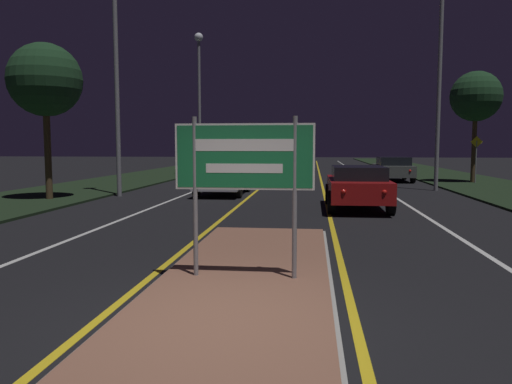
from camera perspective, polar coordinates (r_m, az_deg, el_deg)
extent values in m
plane|color=black|center=(5.74, -3.89, -15.31)|extent=(160.00, 160.00, 0.00)
cube|color=#999993|center=(7.47, -1.32, -10.19)|extent=(2.58, 8.76, 0.05)
cube|color=brown|center=(7.46, -1.32, -10.00)|extent=(2.46, 8.64, 0.10)
cube|color=black|center=(27.44, -16.01, 1.01)|extent=(5.00, 100.00, 0.08)
cube|color=black|center=(26.76, 25.02, 0.61)|extent=(5.00, 100.00, 0.08)
cube|color=gold|center=(30.45, 1.81, 1.56)|extent=(0.12, 70.00, 0.01)
cube|color=gold|center=(30.36, 7.40, 1.50)|extent=(0.12, 70.00, 0.01)
cube|color=silver|center=(30.79, -3.23, 1.59)|extent=(0.12, 70.00, 0.01)
cube|color=silver|center=(30.52, 12.51, 1.44)|extent=(0.12, 70.00, 0.01)
cube|color=silver|center=(31.43, -8.63, 1.62)|extent=(0.10, 70.00, 0.01)
cube|color=silver|center=(30.98, 18.04, 1.36)|extent=(0.10, 70.00, 0.01)
cylinder|color=gray|center=(7.37, -6.96, -0.57)|extent=(0.07, 0.07, 2.34)
cylinder|color=gray|center=(7.17, 4.44, -0.71)|extent=(0.07, 0.07, 2.34)
cube|color=#19703D|center=(7.19, -1.35, 4.06)|extent=(2.02, 0.04, 0.95)
cube|color=white|center=(7.17, -1.37, 4.06)|extent=(2.02, 0.00, 0.95)
cube|color=#19703D|center=(7.17, -1.37, 4.06)|extent=(1.96, 0.01, 0.90)
cube|color=white|center=(7.16, -1.38, 5.39)|extent=(1.42, 0.01, 0.17)
cube|color=white|center=(7.17, -1.37, 2.73)|extent=(1.11, 0.01, 0.13)
cylinder|color=gray|center=(20.69, -15.66, 12.95)|extent=(0.18, 0.18, 9.65)
cylinder|color=gray|center=(32.61, -6.48, 9.40)|extent=(0.18, 0.18, 8.68)
sphere|color=white|center=(33.23, -6.57, 17.17)|extent=(0.55, 0.55, 0.55)
cylinder|color=gray|center=(23.82, 20.22, 11.74)|extent=(0.18, 0.18, 9.61)
cube|color=maroon|center=(16.16, 11.50, 0.41)|extent=(1.79, 4.10, 0.62)
cube|color=black|center=(15.88, 11.61, 2.17)|extent=(1.58, 2.13, 0.40)
sphere|color=red|center=(14.09, 9.98, 0.04)|extent=(0.14, 0.14, 0.14)
sphere|color=red|center=(14.21, 14.45, -0.01)|extent=(0.14, 0.14, 0.14)
cylinder|color=black|center=(17.40, 8.31, -0.22)|extent=(0.22, 0.70, 0.70)
cylinder|color=black|center=(17.54, 13.91, -0.27)|extent=(0.22, 0.70, 0.70)
cylinder|color=black|center=(14.87, 8.62, -1.17)|extent=(0.22, 0.70, 0.70)
cylinder|color=black|center=(15.04, 15.15, -1.22)|extent=(0.22, 0.70, 0.70)
cube|color=#4C514C|center=(29.39, 15.33, 2.41)|extent=(1.85, 4.20, 0.61)
cube|color=black|center=(29.12, 15.43, 3.43)|extent=(1.63, 2.18, 0.45)
sphere|color=red|center=(27.25, 14.81, 2.37)|extent=(0.14, 0.14, 0.14)
sphere|color=red|center=(27.44, 17.19, 2.33)|extent=(0.14, 0.14, 0.14)
cylinder|color=black|center=(30.57, 13.30, 2.00)|extent=(0.22, 0.61, 0.61)
cylinder|color=black|center=(30.83, 16.58, 1.94)|extent=(0.22, 0.61, 0.61)
cylinder|color=black|center=(27.99, 13.93, 1.68)|extent=(0.22, 0.61, 0.61)
cylinder|color=black|center=(28.28, 17.50, 1.63)|extent=(0.22, 0.61, 0.61)
cube|color=#B7B7BC|center=(20.57, -3.76, 1.34)|extent=(1.74, 4.14, 0.57)
cube|color=black|center=(20.78, -3.65, 2.73)|extent=(1.53, 2.15, 0.40)
sphere|color=white|center=(18.67, -6.51, 1.13)|extent=(0.14, 0.14, 0.14)
sphere|color=white|center=(18.45, -3.24, 1.11)|extent=(0.14, 0.14, 0.14)
cylinder|color=black|center=(19.50, -6.83, 0.26)|extent=(0.22, 0.61, 0.61)
cylinder|color=black|center=(19.19, -1.99, 0.21)|extent=(0.22, 0.61, 0.61)
cylinder|color=black|center=(22.00, -5.30, 0.85)|extent=(0.22, 0.61, 0.61)
cylinder|color=black|center=(21.72, -1.00, 0.82)|extent=(0.22, 0.61, 0.61)
cube|color=#4C514C|center=(31.84, -6.27, 2.89)|extent=(1.89, 4.41, 0.63)
cube|color=black|center=(32.08, -6.17, 3.85)|extent=(1.66, 2.29, 0.42)
sphere|color=white|center=(29.86, -8.29, 2.86)|extent=(0.14, 0.14, 0.14)
sphere|color=white|center=(29.58, -6.09, 2.86)|extent=(0.14, 0.14, 0.14)
cylinder|color=black|center=(30.75, -8.46, 2.19)|extent=(0.22, 0.71, 0.71)
cylinder|color=black|center=(30.33, -5.16, 2.19)|extent=(0.22, 0.71, 0.71)
cylinder|color=black|center=(33.39, -7.26, 2.46)|extent=(0.22, 0.71, 0.71)
cylinder|color=black|center=(33.01, -4.21, 2.45)|extent=(0.22, 0.71, 0.71)
cylinder|color=gray|center=(28.23, 23.83, 3.17)|extent=(0.06, 0.06, 2.18)
cube|color=yellow|center=(28.22, 23.91, 5.26)|extent=(0.60, 0.02, 0.60)
cylinder|color=#4C3823|center=(19.59, -22.71, 4.65)|extent=(0.24, 0.24, 3.69)
sphere|color=#19381E|center=(19.73, -22.97, 11.72)|extent=(2.60, 2.60, 2.60)
cylinder|color=#4C3823|center=(28.67, 23.65, 4.92)|extent=(0.24, 0.24, 3.90)
sphere|color=#19381E|center=(28.79, 23.84, 9.97)|extent=(2.60, 2.60, 2.60)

